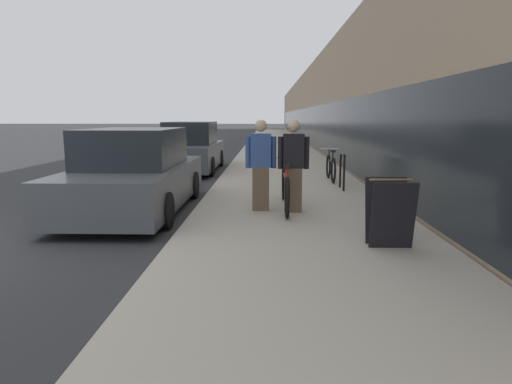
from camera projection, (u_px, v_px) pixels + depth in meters
name	position (u px, v px, depth m)	size (l,w,h in m)	color
sidewalk_slab	(277.00, 147.00, 26.51)	(3.82, 70.00, 0.10)	#B2AA99
storefront_facade	(369.00, 108.00, 33.84)	(10.01, 70.00, 4.82)	tan
tandem_bicycle	(285.00, 188.00, 8.47)	(0.52, 2.47, 0.89)	black
person_rider	(293.00, 166.00, 8.09)	(0.56, 0.22, 1.64)	brown
person_bystander	(261.00, 165.00, 8.23)	(0.56, 0.22, 1.64)	brown
bike_rack_hoop	(342.00, 168.00, 10.65)	(0.05, 0.60, 0.84)	black
cruiser_bike_nearest	(331.00, 167.00, 12.11)	(0.52, 1.62, 0.84)	black
sandwich_board_sign	(390.00, 212.00, 5.97)	(0.56, 0.56, 0.90)	black
parked_sedan_curbside	(135.00, 175.00, 8.65)	(1.95, 4.63, 1.57)	#4C5156
vintage_roadster_curbside	(191.00, 149.00, 15.13)	(1.81, 4.62, 1.63)	#4C5156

